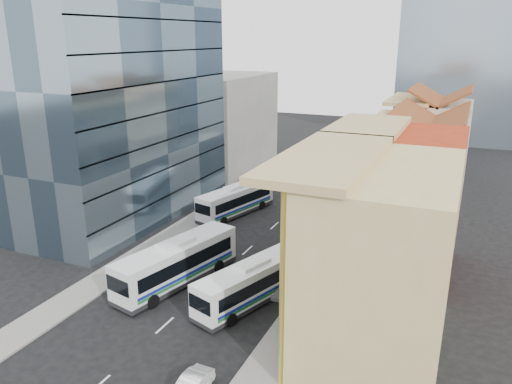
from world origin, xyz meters
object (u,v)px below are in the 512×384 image
at_px(bus_left_near, 177,262).
at_px(bus_left_far, 236,200).
at_px(shophouse_tan, 383,259).
at_px(bus_right, 252,282).
at_px(office_tower, 116,80).

height_order(bus_left_near, bus_left_far, bus_left_near).
bearing_deg(shophouse_tan, bus_right, 171.47).
relative_size(bus_left_near, bus_right, 1.12).
xyz_separation_m(shophouse_tan, bus_left_far, (-19.35, 18.64, -4.27)).
relative_size(shophouse_tan, bus_left_far, 1.30).
distance_m(shophouse_tan, bus_left_far, 27.20).
bearing_deg(bus_left_far, office_tower, -143.50).
height_order(office_tower, bus_left_near, office_tower).
relative_size(office_tower, bus_right, 2.83).
distance_m(bus_left_near, bus_right, 6.85).
bearing_deg(shophouse_tan, office_tower, 155.70).
distance_m(bus_left_near, bus_left_far, 17.12).
bearing_deg(bus_left_far, bus_left_near, -65.69).
bearing_deg(office_tower, bus_left_far, 21.70).
bearing_deg(bus_right, bus_left_near, -163.49).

